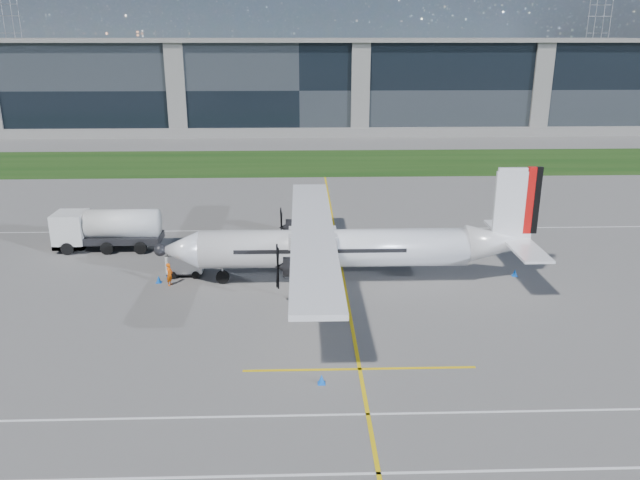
{
  "coord_description": "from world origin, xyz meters",
  "views": [
    {
      "loc": [
        0.06,
        -34.19,
        16.38
      ],
      "look_at": [
        1.3,
        4.86,
        3.41
      ],
      "focal_mm": 35.0,
      "sensor_mm": 36.0,
      "label": 1
    }
  ],
  "objects": [
    {
      "name": "fuel_tanker_truck",
      "position": [
        -15.84,
        13.38,
        1.63
      ],
      "size": [
        8.67,
        2.82,
        3.25
      ],
      "primitive_type": null,
      "color": "silver",
      "rests_on": "ground"
    },
    {
      "name": "safety_cone_portwing",
      "position": [
        0.99,
        -7.33,
        0.25
      ],
      "size": [
        0.36,
        0.36,
        0.5
      ],
      "primitive_type": "cone",
      "color": "blue",
      "rests_on": "ground"
    },
    {
      "name": "grass_strip",
      "position": [
        0.0,
        48.0,
        0.02
      ],
      "size": [
        400.0,
        18.0,
        0.04
      ],
      "primitive_type": "cube",
      "color": "#14380F",
      "rests_on": "ground"
    },
    {
      "name": "pylon_west",
      "position": [
        -80.0,
        150.0,
        15.0
      ],
      "size": [
        9.0,
        4.6,
        30.0
      ],
      "primitive_type": null,
      "color": "gray",
      "rests_on": "ground"
    },
    {
      "name": "safety_cone_nose_stbd",
      "position": [
        -9.35,
        7.36,
        0.25
      ],
      "size": [
        0.36,
        0.36,
        0.5
      ],
      "primitive_type": "cone",
      "color": "blue",
      "rests_on": "ground"
    },
    {
      "name": "safety_cone_stbdwing",
      "position": [
        1.06,
        19.32,
        0.25
      ],
      "size": [
        0.36,
        0.36,
        0.5
      ],
      "primitive_type": "cone",
      "color": "blue",
      "rests_on": "ground"
    },
    {
      "name": "ground_crew_person",
      "position": [
        -8.94,
        5.66,
        0.91
      ],
      "size": [
        0.71,
        0.85,
        1.82
      ],
      "primitive_type": "imported",
      "rotation": [
        0.0,
        0.0,
        1.3
      ],
      "color": "#F25907",
      "rests_on": "ground"
    },
    {
      "name": "ground",
      "position": [
        0.0,
        40.0,
        0.0
      ],
      "size": [
        400.0,
        400.0,
        0.0
      ],
      "primitive_type": "plane",
      "color": "#5D5B58",
      "rests_on": "ground"
    },
    {
      "name": "terminal_building",
      "position": [
        0.0,
        80.0,
        7.5
      ],
      "size": [
        120.0,
        20.0,
        15.0
      ],
      "primitive_type": "cube",
      "color": "black",
      "rests_on": "ground"
    },
    {
      "name": "turboprop_aircraft",
      "position": [
        3.23,
        5.85,
        4.01
      ],
      "size": [
        25.78,
        26.73,
        8.02
      ],
      "primitive_type": null,
      "color": "white",
      "rests_on": "ground"
    },
    {
      "name": "safety_cone_fwd",
      "position": [
        -9.82,
        6.13,
        0.25
      ],
      "size": [
        0.36,
        0.36,
        0.5
      ],
      "primitive_type": "cone",
      "color": "blue",
      "rests_on": "ground"
    },
    {
      "name": "yellow_taxiway_centerline",
      "position": [
        3.0,
        10.0,
        0.01
      ],
      "size": [
        0.2,
        70.0,
        0.01
      ],
      "primitive_type": "cube",
      "color": "yellow",
      "rests_on": "ground"
    },
    {
      "name": "baggage_tug",
      "position": [
        -8.19,
        7.53,
        0.81
      ],
      "size": [
        2.68,
        1.61,
        1.61
      ],
      "primitive_type": null,
      "color": "white",
      "rests_on": "ground"
    },
    {
      "name": "pylon_east",
      "position": [
        85.0,
        150.0,
        15.0
      ],
      "size": [
        9.0,
        4.6,
        30.0
      ],
      "primitive_type": null,
      "color": "gray",
      "rests_on": "ground"
    },
    {
      "name": "safety_cone_tail",
      "position": [
        15.2,
        6.56,
        0.25
      ],
      "size": [
        0.36,
        0.36,
        0.5
      ],
      "primitive_type": "cone",
      "color": "blue",
      "rests_on": "ground"
    },
    {
      "name": "tree_line",
      "position": [
        0.0,
        140.0,
        3.0
      ],
      "size": [
        400.0,
        6.0,
        6.0
      ],
      "primitive_type": "cube",
      "color": "black",
      "rests_on": "ground"
    },
    {
      "name": "white_lane_line",
      "position": [
        0.0,
        -14.0,
        0.01
      ],
      "size": [
        90.0,
        0.15,
        0.01
      ],
      "primitive_type": "cube",
      "color": "white",
      "rests_on": "ground"
    }
  ]
}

